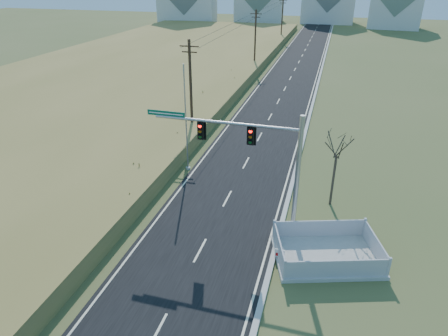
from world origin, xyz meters
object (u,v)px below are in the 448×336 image
at_px(open_sign, 280,254).
at_px(flagpole, 186,130).
at_px(fence_enclosure, 326,254).
at_px(traffic_signal_mast, 265,161).
at_px(bare_tree, 338,145).

relative_size(open_sign, flagpole, 0.08).
bearing_deg(fence_enclosure, traffic_signal_mast, 135.24).
relative_size(fence_enclosure, open_sign, 9.71).
distance_m(traffic_signal_mast, flagpole, 9.75).
distance_m(fence_enclosure, flagpole, 14.43).
height_order(traffic_signal_mast, flagpole, flagpole).
distance_m(fence_enclosure, bare_tree, 7.30).
relative_size(flagpole, bare_tree, 1.53).
bearing_deg(open_sign, flagpole, 134.83).
relative_size(traffic_signal_mast, open_sign, 13.94).
bearing_deg(fence_enclosure, bare_tree, 72.37).
height_order(fence_enclosure, flagpole, flagpole).
relative_size(open_sign, bare_tree, 0.12).
relative_size(traffic_signal_mast, fence_enclosure, 1.44).
xyz_separation_m(traffic_signal_mast, fence_enclosure, (4.01, -2.06, -4.33)).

